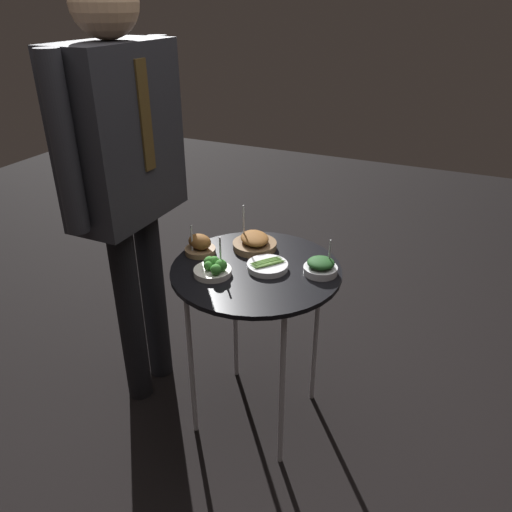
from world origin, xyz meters
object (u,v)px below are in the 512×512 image
Objects in this scene: bowl_spinach_mid_left at (321,267)px; bowl_broccoli_front_center at (214,268)px; bowl_roast_front_right at (255,242)px; bowl_asparagus_far_rim at (267,266)px; bowl_roast_near_rim at (200,245)px; waiter_figure at (123,157)px; serving_cart at (256,281)px.

bowl_broccoli_front_center is at bearing 116.11° from bowl_spinach_mid_left.
bowl_asparagus_far_rim is (-0.14, -0.12, -0.01)m from bowl_roast_front_right.
bowl_spinach_mid_left reaches higher than bowl_asparagus_far_rim.
bowl_spinach_mid_left is (0.05, -0.19, 0.01)m from bowl_asparagus_far_rim.
bowl_asparagus_far_rim is at bearing -53.15° from bowl_broccoli_front_center.
bowl_roast_near_rim is 0.49m from bowl_spinach_mid_left.
bowl_broccoli_front_center is 0.19m from bowl_roast_near_rim.
bowl_spinach_mid_left is (-0.08, -0.31, -0.00)m from bowl_roast_front_right.
waiter_figure is at bearing 97.64° from bowl_roast_near_rim.
serving_cart is 0.19m from bowl_broccoli_front_center.
waiter_figure reaches higher than bowl_roast_front_right.
bowl_spinach_mid_left is at bearing -63.89° from bowl_broccoli_front_center.
bowl_broccoli_front_center is at bearing 169.56° from bowl_roast_front_right.
bowl_roast_front_right is at bearing 40.56° from bowl_asparagus_far_rim.
bowl_broccoli_front_center is 1.09× the size of bowl_roast_near_rim.
bowl_roast_front_right is at bearing 26.67° from serving_cart.
bowl_roast_front_right is (0.14, 0.07, 0.09)m from serving_cart.
waiter_figure is (-0.04, 0.29, 0.34)m from bowl_roast_near_rim.
serving_cart is 0.27m from bowl_roast_near_rim.
waiter_figure reaches higher than bowl_roast_near_rim.
bowl_spinach_mid_left is at bearing -83.93° from waiter_figure.
bowl_roast_near_rim is 0.99× the size of bowl_spinach_mid_left.
waiter_figure reaches higher than bowl_broccoli_front_center.
waiter_figure reaches higher than serving_cart.
bowl_roast_front_right is 0.32m from bowl_spinach_mid_left.
bowl_broccoli_front_center is 0.08× the size of waiter_figure.
waiter_figure reaches higher than bowl_asparagus_far_rim.
serving_cart is 0.18m from bowl_roast_front_right.
bowl_broccoli_front_center is (-0.12, 0.16, 0.01)m from bowl_asparagus_far_rim.
serving_cart is at bearing -93.86° from bowl_roast_near_rim.
bowl_roast_near_rim reaches higher than serving_cart.
waiter_figure is at bearing 77.98° from bowl_broccoli_front_center.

